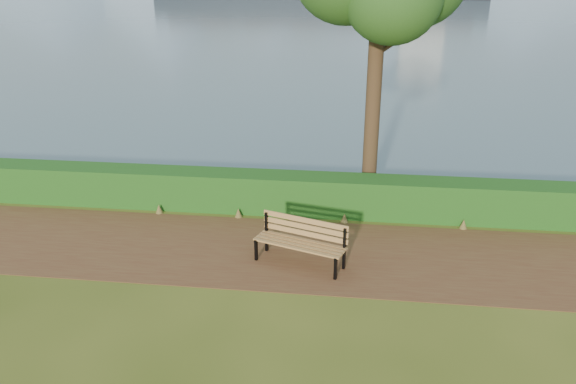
# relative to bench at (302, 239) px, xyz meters

# --- Properties ---
(ground) EXTENTS (140.00, 140.00, 0.00)m
(ground) POSITION_rel_bench_xyz_m (-0.73, 0.12, -0.57)
(ground) COLOR #435117
(ground) RESTS_ON ground
(path) EXTENTS (40.00, 3.40, 0.01)m
(path) POSITION_rel_bench_xyz_m (-0.73, 0.42, -0.57)
(path) COLOR brown
(path) RESTS_ON ground
(hedge) EXTENTS (32.00, 0.85, 1.00)m
(hedge) POSITION_rel_bench_xyz_m (-0.73, 2.72, -0.07)
(hedge) COLOR #184814
(hedge) RESTS_ON ground
(bench) EXTENTS (2.05, 1.19, 0.99)m
(bench) POSITION_rel_bench_xyz_m (0.00, 0.00, 0.00)
(bench) COLOR black
(bench) RESTS_ON ground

